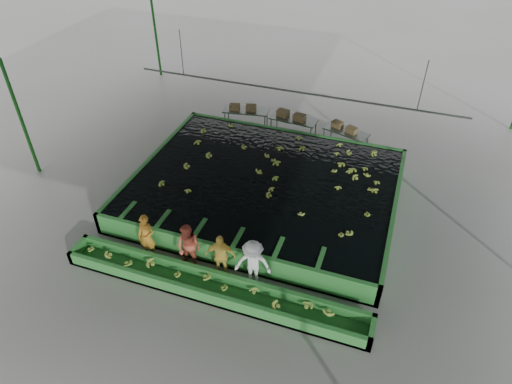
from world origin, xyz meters
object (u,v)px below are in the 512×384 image
(packing_table_left, at_px, (246,119))
(packing_table_right, at_px, (345,140))
(flotation_tank, at_px, (265,188))
(packing_table_mid, at_px, (293,128))
(worker_c, at_px, (220,256))
(box_stack_mid, at_px, (291,118))
(box_stack_left, at_px, (243,110))
(box_stack_right, at_px, (344,130))
(sorting_trough, at_px, (212,287))
(worker_b, at_px, (189,247))
(worker_a, at_px, (147,237))
(worker_d, at_px, (253,264))

(packing_table_left, distance_m, packing_table_right, 4.91)
(flotation_tank, relative_size, packing_table_mid, 4.59)
(worker_c, bearing_deg, box_stack_mid, 78.29)
(packing_table_left, xyz_separation_m, packing_table_right, (4.90, -0.27, -0.03))
(worker_c, bearing_deg, packing_table_mid, 77.46)
(packing_table_left, relative_size, box_stack_left, 1.69)
(worker_c, distance_m, box_stack_right, 9.31)
(sorting_trough, height_order, box_stack_right, box_stack_right)
(sorting_trough, bearing_deg, packing_table_left, 104.57)
(box_stack_left, distance_m, box_stack_mid, 2.40)
(packing_table_left, bearing_deg, box_stack_right, -2.40)
(flotation_tank, bearing_deg, packing_table_right, 63.86)
(worker_b, distance_m, box_stack_mid, 9.19)
(worker_b, xyz_separation_m, box_stack_left, (-1.60, 9.15, 0.12))
(worker_a, relative_size, worker_d, 0.96)
(worker_b, height_order, box_stack_mid, worker_b)
(flotation_tank, xyz_separation_m, box_stack_left, (-2.74, 4.85, 0.54))
(box_stack_left, relative_size, box_stack_mid, 0.93)
(worker_d, relative_size, packing_table_left, 0.81)
(packing_table_left, relative_size, packing_table_right, 1.07)
(box_stack_right, bearing_deg, worker_d, -97.02)
(worker_d, distance_m, box_stack_left, 9.91)
(worker_a, bearing_deg, box_stack_left, 89.24)
(packing_table_mid, bearing_deg, box_stack_left, -179.90)
(worker_b, xyz_separation_m, box_stack_mid, (0.79, 9.15, 0.13))
(flotation_tank, relative_size, packing_table_right, 4.93)
(worker_d, bearing_deg, packing_table_left, 99.78)
(sorting_trough, height_order, worker_a, worker_a)
(packing_table_left, distance_m, box_stack_left, 0.52)
(flotation_tank, bearing_deg, packing_table_left, 117.84)
(worker_d, xyz_separation_m, packing_table_mid, (-1.27, 9.16, -0.39))
(box_stack_right, bearing_deg, packing_table_mid, 177.22)
(packing_table_mid, bearing_deg, box_stack_right, -2.78)
(worker_c, bearing_deg, packing_table_right, 61.83)
(packing_table_mid, bearing_deg, box_stack_mid, -177.66)
(worker_b, bearing_deg, worker_a, -176.76)
(packing_table_right, bearing_deg, box_stack_left, 177.94)
(flotation_tank, height_order, packing_table_left, packing_table_left)
(sorting_trough, bearing_deg, flotation_tank, 90.00)
(worker_c, xyz_separation_m, packing_table_mid, (-0.17, 9.16, -0.34))
(worker_d, height_order, box_stack_mid, worker_d)
(sorting_trough, bearing_deg, box_stack_mid, 91.96)
(packing_table_right, distance_m, box_stack_left, 5.06)
(worker_a, distance_m, worker_c, 2.65)
(box_stack_right, bearing_deg, worker_a, -118.28)
(worker_a, height_order, packing_table_mid, worker_a)
(worker_a, xyz_separation_m, packing_table_left, (0.08, 9.24, -0.35))
(flotation_tank, height_order, box_stack_right, box_stack_right)
(worker_a, xyz_separation_m, packing_table_mid, (2.48, 9.16, -0.35))
(packing_table_mid, bearing_deg, worker_b, -95.78)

